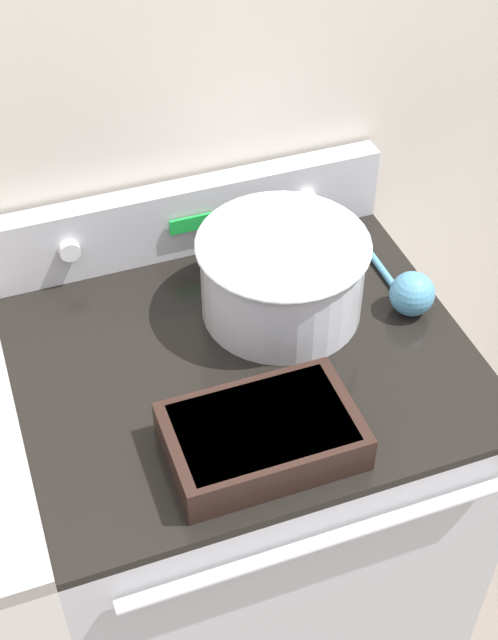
% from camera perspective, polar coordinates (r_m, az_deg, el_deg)
% --- Properties ---
extents(kitchen_wall, '(8.00, 0.05, 2.50)m').
position_cam_1_polar(kitchen_wall, '(1.70, -4.95, 13.87)').
color(kitchen_wall, beige).
rests_on(kitchen_wall, ground_plane).
extents(stove_range, '(0.80, 0.72, 0.95)m').
position_cam_1_polar(stove_range, '(1.96, -0.38, -11.85)').
color(stove_range, '#BCBCC1').
rests_on(stove_range, ground_plane).
extents(control_panel, '(0.80, 0.07, 0.15)m').
position_cam_1_polar(control_panel, '(1.77, -3.96, 6.57)').
color(control_panel, '#BCBCC1').
rests_on(control_panel, stove_range).
extents(mixing_bowl, '(0.32, 0.32, 0.16)m').
position_cam_1_polar(mixing_bowl, '(1.62, 2.14, 3.07)').
color(mixing_bowl, silver).
rests_on(mixing_bowl, stove_range).
extents(casserole_dish, '(0.30, 0.19, 0.07)m').
position_cam_1_polar(casserole_dish, '(1.42, 0.85, -7.34)').
color(casserole_dish, black).
rests_on(casserole_dish, stove_range).
extents(ladle, '(0.08, 0.31, 0.08)m').
position_cam_1_polar(ladle, '(1.68, 10.22, 1.82)').
color(ladle, teal).
rests_on(ladle, stove_range).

